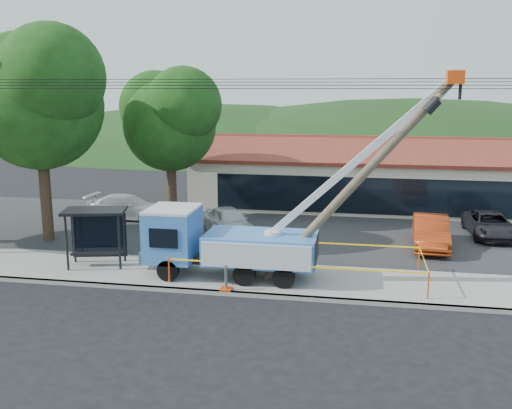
{
  "coord_description": "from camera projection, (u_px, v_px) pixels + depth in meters",
  "views": [
    {
      "loc": [
        3.53,
        -18.04,
        7.86
      ],
      "look_at": [
        -0.61,
        5.0,
        2.98
      ],
      "focal_mm": 40.0,
      "sensor_mm": 36.0,
      "label": 1
    }
  ],
  "objects": [
    {
      "name": "bus_shelter",
      "position": [
        96.0,
        224.0,
        24.74
      ],
      "size": [
        2.9,
        2.16,
        2.51
      ],
      "rotation": [
        0.0,
        0.0,
        0.23
      ],
      "color": "black",
      "rests_on": "ground"
    },
    {
      "name": "sidewalk",
      "position": [
        266.0,
        279.0,
        23.43
      ],
      "size": [
        60.0,
        4.0,
        0.15
      ],
      "primitive_type": "cube",
      "color": "gray",
      "rests_on": "ground"
    },
    {
      "name": "hill_center",
      "position": [
        411.0,
        150.0,
        70.85
      ],
      "size": [
        89.6,
        64.0,
        32.0
      ],
      "primitive_type": "ellipsoid",
      "color": "#1C3312",
      "rests_on": "ground"
    },
    {
      "name": "tree_lot",
      "position": [
        170.0,
        116.0,
        32.07
      ],
      "size": [
        6.3,
        5.6,
        8.94
      ],
      "color": "#332316",
      "rests_on": "ground"
    },
    {
      "name": "hill_west",
      "position": [
        216.0,
        147.0,
        75.19
      ],
      "size": [
        78.4,
        56.0,
        28.0
      ],
      "primitive_type": "ellipsoid",
      "color": "#1C3312",
      "rests_on": "ground"
    },
    {
      "name": "car_red",
      "position": [
        429.0,
        249.0,
        27.99
      ],
      "size": [
        1.89,
        4.75,
        1.54
      ],
      "primitive_type": "imported",
      "rotation": [
        0.0,
        0.0,
        -0.06
      ],
      "color": "#A93510",
      "rests_on": "ground"
    },
    {
      "name": "strip_mall",
      "position": [
        364.0,
        178.0,
        37.77
      ],
      "size": [
        22.5,
        8.53,
        4.67
      ],
      "color": "#C0B498",
      "rests_on": "ground"
    },
    {
      "name": "curb",
      "position": [
        258.0,
        295.0,
        21.6
      ],
      "size": [
        60.0,
        0.25,
        0.15
      ],
      "primitive_type": "cube",
      "color": "gray",
      "rests_on": "ground"
    },
    {
      "name": "parking_lot",
      "position": [
        290.0,
        232.0,
        31.15
      ],
      "size": [
        60.0,
        12.0,
        0.1
      ],
      "primitive_type": "cube",
      "color": "#28282B",
      "rests_on": "ground"
    },
    {
      "name": "caution_tape",
      "position": [
        298.0,
        258.0,
        23.44
      ],
      "size": [
        10.03,
        3.53,
        1.02
      ],
      "color": "#DE3F0C",
      "rests_on": "ground"
    },
    {
      "name": "car_dark",
      "position": [
        489.0,
        238.0,
        29.99
      ],
      "size": [
        2.31,
        4.69,
        1.28
      ],
      "primitive_type": "imported",
      "rotation": [
        0.0,
        0.0,
        0.04
      ],
      "color": "black",
      "rests_on": "ground"
    },
    {
      "name": "car_silver",
      "position": [
        230.0,
        236.0,
        30.32
      ],
      "size": [
        3.83,
        4.55,
        1.47
      ],
      "primitive_type": "imported",
      "rotation": [
        0.0,
        0.0,
        0.59
      ],
      "color": "silver",
      "rests_on": "ground"
    },
    {
      "name": "leaning_pole",
      "position": [
        365.0,
        174.0,
        21.69
      ],
      "size": [
        7.11,
        1.99,
        8.24
      ],
      "color": "#4D4032",
      "rests_on": "ground"
    },
    {
      "name": "car_white",
      "position": [
        128.0,
        220.0,
        34.02
      ],
      "size": [
        5.02,
        2.31,
        1.42
      ],
      "primitive_type": "imported",
      "rotation": [
        0.0,
        0.0,
        1.5
      ],
      "color": "silver",
      "rests_on": "ground"
    },
    {
      "name": "utility_truck",
      "position": [
        228.0,
        240.0,
        23.29
      ],
      "size": [
        12.17,
        3.76,
        8.26
      ],
      "color": "black",
      "rests_on": "ground"
    },
    {
      "name": "ground",
      "position": [
        248.0,
        319.0,
        19.6
      ],
      "size": [
        120.0,
        120.0,
        0.0
      ],
      "primitive_type": "plane",
      "color": "black",
      "rests_on": "ground"
    },
    {
      "name": "tree_west_near",
      "position": [
        38.0,
        93.0,
        27.85
      ],
      "size": [
        7.56,
        6.72,
        10.8
      ],
      "color": "#332316",
      "rests_on": "ground"
    }
  ]
}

